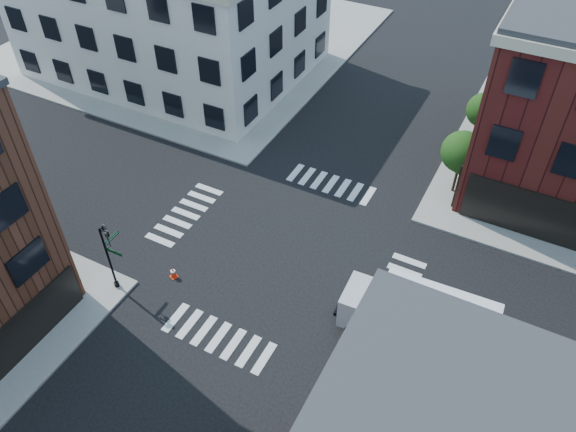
{
  "coord_description": "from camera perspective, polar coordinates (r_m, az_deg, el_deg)",
  "views": [
    {
      "loc": [
        11.04,
        -20.35,
        24.21
      ],
      "look_at": [
        0.16,
        0.44,
        2.5
      ],
      "focal_mm": 35.0,
      "sensor_mm": 36.0,
      "label": 1
    }
  ],
  "objects": [
    {
      "name": "traffic_cone",
      "position": [
        32.49,
        -11.59,
        -5.66
      ],
      "size": [
        0.51,
        0.51,
        0.72
      ],
      "rotation": [
        0.0,
        0.0,
        -0.38
      ],
      "color": "#F5280A",
      "rests_on": "ground"
    },
    {
      "name": "tree_near",
      "position": [
        37.08,
        17.33,
        6.02
      ],
      "size": [
        2.69,
        2.69,
        4.49
      ],
      "color": "black",
      "rests_on": "ground"
    },
    {
      "name": "sidewalk_nw",
      "position": [
        57.61,
        -9.64,
        17.43
      ],
      "size": [
        30.0,
        30.0,
        0.15
      ],
      "primitive_type": "cube",
      "color": "gray",
      "rests_on": "ground"
    },
    {
      "name": "signal_pole",
      "position": [
        30.96,
        -17.69,
        -3.43
      ],
      "size": [
        1.29,
        1.24,
        4.6
      ],
      "color": "black",
      "rests_on": "ground"
    },
    {
      "name": "tree_far",
      "position": [
        42.27,
        19.31,
        9.93
      ],
      "size": [
        2.43,
        2.43,
        4.07
      ],
      "color": "black",
      "rests_on": "ground"
    },
    {
      "name": "box_truck",
      "position": [
        28.68,
        13.28,
        -10.24
      ],
      "size": [
        7.8,
        2.68,
        3.48
      ],
      "rotation": [
        0.0,
        0.0,
        0.05
      ],
      "color": "white",
      "rests_on": "ground"
    },
    {
      "name": "building_nw",
      "position": [
        50.73,
        -11.83,
        20.3
      ],
      "size": [
        22.0,
        16.0,
        11.0
      ],
      "primitive_type": "cube",
      "color": "silver",
      "rests_on": "ground"
    },
    {
      "name": "ground",
      "position": [
        33.5,
        -0.58,
        -3.51
      ],
      "size": [
        120.0,
        120.0,
        0.0
      ],
      "primitive_type": "plane",
      "color": "black",
      "rests_on": "ground"
    }
  ]
}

